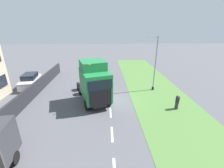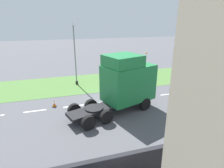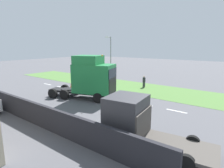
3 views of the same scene
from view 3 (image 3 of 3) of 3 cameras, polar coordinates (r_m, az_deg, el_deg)
ground_plane at (r=21.79m, az=-3.67°, el=-3.40°), size 120.00×120.00×0.00m
grass_verge at (r=26.49m, az=4.83°, el=-0.68°), size 7.00×44.00×0.01m
lane_markings at (r=22.24m, az=-5.04°, el=-3.11°), size 0.16×21.00×0.00m
boundary_wall at (r=16.16m, az=-25.19°, el=-6.92°), size 0.25×24.00×1.64m
lorry_cab at (r=19.89m, az=-6.24°, el=2.00°), size 4.64×7.67×4.79m
flatbed_truck at (r=11.03m, az=6.56°, el=-10.70°), size 2.97×6.23×2.81m
lamp_post at (r=27.45m, az=-0.51°, el=6.65°), size 1.26×0.28×6.89m
pedestrian at (r=25.95m, az=9.72°, el=0.66°), size 0.39×0.39×1.59m
traffic_cone_lead at (r=25.83m, az=-12.45°, el=-0.61°), size 0.36×0.36×0.58m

